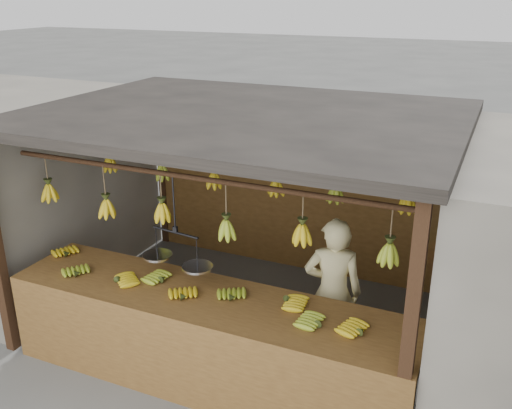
% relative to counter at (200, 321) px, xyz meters
% --- Properties ---
extents(ground, '(80.00, 80.00, 0.00)m').
position_rel_counter_xyz_m(ground, '(-0.13, 1.24, -0.72)').
color(ground, '#5B5B57').
extents(stall, '(4.30, 3.30, 2.40)m').
position_rel_counter_xyz_m(stall, '(-0.13, 1.56, 1.25)').
color(stall, black).
rests_on(stall, ground).
extents(counter, '(3.90, 0.89, 0.96)m').
position_rel_counter_xyz_m(counter, '(0.00, 0.00, 0.00)').
color(counter, brown).
rests_on(counter, ground).
extents(hanging_bananas, '(3.63, 2.22, 0.39)m').
position_rel_counter_xyz_m(hanging_bananas, '(-0.14, 1.25, 0.90)').
color(hanging_bananas, gold).
rests_on(hanging_bananas, ground).
extents(balance_scale, '(0.75, 0.34, 0.87)m').
position_rel_counter_xyz_m(balance_scale, '(-0.36, 0.24, 0.47)').
color(balance_scale, black).
rests_on(balance_scale, ground).
extents(vendor, '(0.64, 0.50, 1.56)m').
position_rel_counter_xyz_m(vendor, '(0.98, 0.89, 0.06)').
color(vendor, beige).
rests_on(vendor, ground).
extents(bag_bundles, '(0.08, 0.26, 1.23)m').
position_rel_counter_xyz_m(bag_bundles, '(1.81, 2.59, 0.23)').
color(bag_bundles, yellow).
rests_on(bag_bundles, ground).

